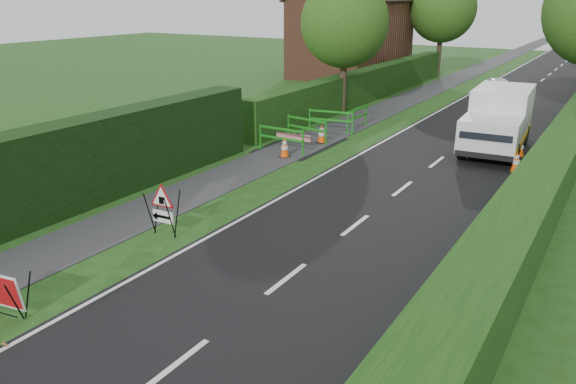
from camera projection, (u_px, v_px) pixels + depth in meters
The scene contains 24 objects.
ground at pixel (169, 270), 12.60m from camera, with size 120.00×120.00×0.00m, color #1F3F12.
road_surface at pixel (540, 82), 39.47m from camera, with size 6.00×90.00×0.02m, color black.
footpath at pixel (462, 76), 42.19m from camera, with size 2.00×90.00×0.02m, color #2D2D30.
hedge_west_near at pixel (30, 224), 15.07m from camera, with size 1.10×18.00×2.50m, color black.
hedge_west_far at pixel (366, 100), 32.74m from camera, with size 1.00×24.00×1.80m, color #14380F.
hedge_east at pixel (571, 150), 22.24m from camera, with size 1.20×50.00×1.50m, color #14380F.
house_west at pixel (350, 37), 40.67m from camera, with size 7.50×7.40×7.88m.
tree_nw at pixel (345, 23), 27.83m from camera, with size 4.40×4.40×6.70m.
tree_fw at pixel (443, 9), 40.57m from camera, with size 4.80×4.80×7.24m.
red_rect_sign at pixel (0, 291), 10.67m from camera, with size 1.12×0.79×0.88m.
triangle_sign at pixel (161, 206), 14.10m from camera, with size 0.87×0.87×1.18m.
works_van at pixel (498, 119), 21.75m from camera, with size 2.41×5.38×2.39m.
traffic_cone_0 at pixel (516, 161), 19.34m from camera, with size 0.38×0.38×0.79m.
traffic_cone_1 at pixel (520, 147), 21.23m from camera, with size 0.38×0.38×0.79m.
traffic_cone_2 at pixel (541, 142), 21.86m from camera, with size 0.38×0.38×0.79m.
traffic_cone_3 at pixel (285, 147), 21.15m from camera, with size 0.38×0.38×0.79m.
traffic_cone_4 at pixel (322, 134), 23.20m from camera, with size 0.38×0.38×0.79m.
ped_barrier_0 at pixel (281, 136), 21.76m from camera, with size 2.07×0.41×1.00m.
ped_barrier_1 at pixel (307, 126), 23.43m from camera, with size 2.09×0.65×1.00m.
ped_barrier_2 at pixel (331, 118), 24.95m from camera, with size 2.09×0.70×1.00m.
ped_barrier_3 at pixel (357, 115), 25.50m from camera, with size 0.37×2.06×1.00m.
redwhite_plank at pixel (293, 148), 22.57m from camera, with size 1.50×0.04×0.25m, color red.
litter_can at pixel (5, 347), 9.85m from camera, with size 0.07×0.07×0.12m, color #BF7F4C.
hatchback_car at pixel (499, 88), 33.42m from camera, with size 1.36×3.39×1.15m, color white.
Camera 1 is at (8.21, -8.22, 5.85)m, focal length 35.00 mm.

